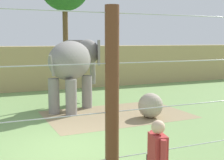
# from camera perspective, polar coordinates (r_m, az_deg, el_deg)

# --- Properties ---
(ground_plane) EXTENTS (120.00, 120.00, 0.00)m
(ground_plane) POSITION_cam_1_polar(r_m,az_deg,el_deg) (8.64, -8.66, -12.40)
(ground_plane) COLOR #759956
(dirt_patch) EXTENTS (5.58, 3.72, 0.01)m
(dirt_patch) POSITION_cam_1_polar(r_m,az_deg,el_deg) (12.19, 0.91, -6.42)
(dirt_patch) COLOR #937F5B
(dirt_patch) RESTS_ON ground
(embankment_wall) EXTENTS (36.00, 1.80, 2.57)m
(embankment_wall) POSITION_cam_1_polar(r_m,az_deg,el_deg) (18.89, -17.05, 2.10)
(embankment_wall) COLOR tan
(embankment_wall) RESTS_ON ground
(elephant) EXTENTS (3.29, 3.36, 2.96)m
(elephant) POSITION_cam_1_polar(r_m,az_deg,el_deg) (12.99, -7.07, 3.12)
(elephant) COLOR gray
(elephant) RESTS_ON ground
(enrichment_ball) EXTENTS (0.94, 0.94, 0.94)m
(enrichment_ball) POSITION_cam_1_polar(r_m,az_deg,el_deg) (11.70, 7.17, -4.72)
(enrichment_ball) COLOR tan
(enrichment_ball) RESTS_ON ground
(cable_fence) EXTENTS (12.36, 0.27, 3.55)m
(cable_fence) POSITION_cam_1_polar(r_m,az_deg,el_deg) (5.73, -1.51, -3.96)
(cable_fence) COLOR brown
(cable_fence) RESTS_ON ground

